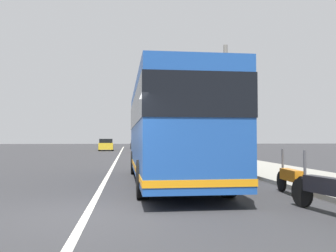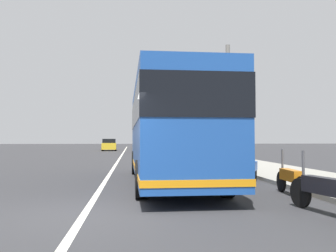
% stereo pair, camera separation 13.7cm
% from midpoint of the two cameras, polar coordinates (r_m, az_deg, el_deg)
% --- Properties ---
extents(ground_plane, '(220.00, 220.00, 0.00)m').
position_cam_midpoint_polar(ground_plane, '(7.80, -13.09, -13.33)').
color(ground_plane, '#2D2D30').
extents(sidewalk_curb, '(110.00, 3.60, 0.14)m').
position_cam_midpoint_polar(sidewalk_curb, '(18.85, 14.35, -6.43)').
color(sidewalk_curb, gray).
rests_on(sidewalk_curb, ground).
extents(lane_divider_line, '(110.00, 0.16, 0.01)m').
position_cam_midpoint_polar(lane_divider_line, '(17.68, -9.22, -6.98)').
color(lane_divider_line, silver).
rests_on(lane_divider_line, ground).
extents(coach_bus, '(10.48, 2.65, 3.38)m').
position_cam_midpoint_polar(coach_bus, '(12.84, -0.08, -0.20)').
color(coach_bus, '#1E4C9E').
rests_on(coach_bus, ground).
extents(motorcycle_mid_row, '(2.13, 0.49, 1.28)m').
position_cam_midpoint_polar(motorcycle_mid_row, '(8.22, 22.88, -9.24)').
color(motorcycle_mid_row, black).
rests_on(motorcycle_mid_row, ground).
extents(motorcycle_by_tree, '(2.04, 0.30, 1.24)m').
position_cam_midpoint_polar(motorcycle_by_tree, '(10.61, 18.29, -7.80)').
color(motorcycle_by_tree, black).
rests_on(motorcycle_by_tree, ground).
extents(motorcycle_angled, '(2.19, 1.11, 1.27)m').
position_cam_midpoint_polar(motorcycle_angled, '(13.12, 12.61, -6.60)').
color(motorcycle_angled, black).
rests_on(motorcycle_angled, ground).
extents(car_side_street, '(4.14, 2.19, 1.54)m').
position_cam_midpoint_polar(car_side_street, '(42.59, -3.93, -3.13)').
color(car_side_street, red).
rests_on(car_side_street, ground).
extents(car_ahead_same_lane, '(4.09, 2.05, 1.56)m').
position_cam_midpoint_polar(car_ahead_same_lane, '(48.80, -9.75, -2.95)').
color(car_ahead_same_lane, gold).
rests_on(car_ahead_same_lane, ground).
extents(car_behind_bus, '(4.28, 1.96, 1.52)m').
position_cam_midpoint_polar(car_behind_bus, '(58.18, -5.02, -2.86)').
color(car_behind_bus, black).
rests_on(car_behind_bus, ground).
extents(utility_pole, '(0.31, 0.31, 8.35)m').
position_cam_midpoint_polar(utility_pole, '(26.70, 8.86, 3.66)').
color(utility_pole, slate).
rests_on(utility_pole, ground).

